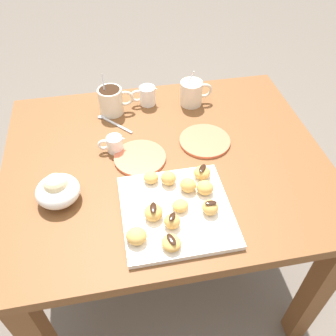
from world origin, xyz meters
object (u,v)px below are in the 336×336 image
at_px(beignet_7, 136,236).
at_px(beignet_4, 182,205).
at_px(saucer_coral_left, 205,141).
at_px(beignet_1, 171,243).
at_px(beignet_8, 202,172).
at_px(beignet_6, 205,188).
at_px(coffee_mug_cream_right, 192,92).
at_px(chocolate_sauce_pitcher, 114,143).
at_px(beignet_9, 168,178).
at_px(saucer_coral_right, 140,158).
at_px(beignet_10, 151,178).
at_px(cream_pitcher_white, 147,95).
at_px(ice_cream_bowl, 57,190).
at_px(pastry_plate_square, 176,211).
at_px(beignet_2, 188,185).
at_px(beignet_0, 210,208).
at_px(beignet_5, 172,221).
at_px(coffee_mug_cream_left, 111,100).
at_px(dining_table, 166,183).

bearing_deg(beignet_7, beignet_4, 30.38).
xyz_separation_m(saucer_coral_left, beignet_1, (-0.19, -0.40, 0.03)).
bearing_deg(beignet_7, beignet_8, 40.46).
relative_size(saucer_coral_left, beignet_6, 3.51).
distance_m(coffee_mug_cream_right, chocolate_sauce_pitcher, 0.38).
bearing_deg(beignet_6, beignet_7, -149.40).
bearing_deg(beignet_9, saucer_coral_right, 116.83).
height_order(coffee_mug_cream_right, beignet_10, coffee_mug_cream_right).
bearing_deg(beignet_7, beignet_1, -22.46).
distance_m(chocolate_sauce_pitcher, saucer_coral_left, 0.31).
relative_size(cream_pitcher_white, beignet_8, 2.02).
height_order(ice_cream_bowl, beignet_9, ice_cream_bowl).
height_order(cream_pitcher_white, beignet_1, cream_pitcher_white).
relative_size(coffee_mug_cream_right, ice_cream_bowl, 1.12).
xyz_separation_m(coffee_mug_cream_right, ice_cream_bowl, (-0.49, -0.40, -0.01)).
height_order(pastry_plate_square, beignet_9, beignet_9).
relative_size(ice_cream_bowl, beignet_2, 2.62).
height_order(cream_pitcher_white, beignet_2, cream_pitcher_white).
bearing_deg(beignet_4, beignet_0, -18.49).
xyz_separation_m(beignet_5, beignet_10, (-0.03, 0.17, -0.00)).
relative_size(coffee_mug_cream_left, saucer_coral_right, 0.89).
xyz_separation_m(beignet_1, beignet_4, (0.05, 0.11, -0.00)).
xyz_separation_m(beignet_4, beignet_5, (-0.04, -0.05, 0.00)).
relative_size(chocolate_sauce_pitcher, beignet_10, 2.07).
height_order(coffee_mug_cream_left, beignet_6, coffee_mug_cream_left).
relative_size(coffee_mug_cream_left, ice_cream_bowl, 1.18).
bearing_deg(beignet_7, beignet_2, 40.66).
xyz_separation_m(beignet_1, beignet_2, (0.08, 0.18, 0.00)).
bearing_deg(cream_pitcher_white, ice_cream_bowl, -126.82).
distance_m(beignet_4, beignet_10, 0.14).
bearing_deg(beignet_0, beignet_2, 114.62).
xyz_separation_m(saucer_coral_left, beignet_7, (-0.28, -0.36, 0.03)).
distance_m(beignet_5, beignet_8, 0.20).
distance_m(coffee_mug_cream_left, saucer_coral_right, 0.28).
bearing_deg(ice_cream_bowl, beignet_4, -18.59).
bearing_deg(beignet_2, pastry_plate_square, -126.04).
relative_size(coffee_mug_cream_left, beignet_8, 2.90).
xyz_separation_m(chocolate_sauce_pitcher, beignet_1, (0.11, -0.41, 0.00)).
distance_m(cream_pitcher_white, beignet_10, 0.43).
xyz_separation_m(beignet_1, beignet_7, (-0.08, 0.03, 0.00)).
distance_m(saucer_coral_left, beignet_10, 0.27).
bearing_deg(beignet_8, dining_table, 127.31).
bearing_deg(beignet_1, saucer_coral_left, 63.82).
xyz_separation_m(beignet_7, beignet_9, (0.12, 0.18, 0.00)).
bearing_deg(beignet_10, cream_pitcher_white, 83.24).
distance_m(cream_pitcher_white, chocolate_sauce_pitcher, 0.28).
height_order(beignet_9, beignet_10, beignet_9).
bearing_deg(beignet_6, chocolate_sauce_pitcher, 134.21).
height_order(beignet_0, beignet_8, beignet_0).
bearing_deg(chocolate_sauce_pitcher, cream_pitcher_white, 59.50).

